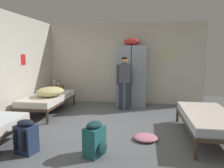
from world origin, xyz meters
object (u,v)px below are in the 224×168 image
(shelf_unit, at_px, (57,92))
(backpack_teal, at_px, (95,140))
(lotion_bottle, at_px, (58,84))
(bed_left_rear, at_px, (48,99))
(backpack_navy, at_px, (27,137))
(bed_right, at_px, (208,118))
(locker_bank, at_px, (132,74))
(clothes_pile_pink, at_px, (146,138))
(person_traveler, at_px, (124,78))
(bedding_heap, at_px, (50,92))
(water_bottle, at_px, (54,82))

(shelf_unit, xyz_separation_m, backpack_teal, (2.10, -3.36, -0.09))
(lotion_bottle, distance_m, backpack_teal, 3.91)
(shelf_unit, height_order, bed_left_rear, shelf_unit)
(backpack_navy, bearing_deg, bed_left_rear, 107.88)
(bed_right, relative_size, lotion_bottle, 12.37)
(shelf_unit, xyz_separation_m, backpack_navy, (0.98, -3.43, -0.09))
(backpack_navy, bearing_deg, lotion_bottle, 105.11)
(locker_bank, xyz_separation_m, bed_left_rear, (-2.19, -1.22, -0.59))
(backpack_teal, bearing_deg, clothes_pile_pink, 42.98)
(person_traveler, relative_size, backpack_navy, 2.76)
(bed_left_rear, bearing_deg, backpack_teal, -50.00)
(backpack_navy, height_order, clothes_pile_pink, backpack_navy)
(lotion_bottle, bearing_deg, bed_left_rear, -80.79)
(bed_left_rear, distance_m, bedding_heap, 0.30)
(bed_right, bearing_deg, lotion_bottle, 150.15)
(locker_bank, xyz_separation_m, clothes_pile_pink, (0.45, -2.69, -0.92))
(bed_right, xyz_separation_m, lotion_bottle, (-3.99, 2.29, 0.26))
(bed_right, bearing_deg, bedding_heap, 164.03)
(clothes_pile_pink, bearing_deg, shelf_unit, 137.87)
(bed_left_rear, xyz_separation_m, bed_right, (3.81, -1.18, 0.00))
(backpack_teal, bearing_deg, backpack_navy, -176.46)
(backpack_teal, bearing_deg, lotion_bottle, 121.49)
(backpack_teal, height_order, backpack_navy, same)
(water_bottle, xyz_separation_m, lotion_bottle, (0.15, -0.06, -0.05))
(bed_left_rear, xyz_separation_m, bedding_heap, (0.14, -0.13, 0.23))
(locker_bank, height_order, clothes_pile_pink, locker_bank)
(water_bottle, bearing_deg, backpack_navy, -72.84)
(bed_left_rear, relative_size, lotion_bottle, 12.37)
(bed_right, relative_size, water_bottle, 7.41)
(water_bottle, distance_m, lotion_bottle, 0.17)
(bed_right, bearing_deg, person_traveler, 135.03)
(water_bottle, height_order, backpack_teal, water_bottle)
(clothes_pile_pink, bearing_deg, backpack_navy, -157.08)
(person_traveler, bearing_deg, backpack_navy, -114.36)
(person_traveler, bearing_deg, bedding_heap, -159.06)
(bedding_heap, height_order, backpack_teal, bedding_heap)
(bedding_heap, distance_m, clothes_pile_pink, 2.89)
(locker_bank, relative_size, bed_left_rear, 1.09)
(locker_bank, relative_size, bedding_heap, 2.56)
(clothes_pile_pink, bearing_deg, water_bottle, 138.43)
(locker_bank, xyz_separation_m, shelf_unit, (-2.44, -0.07, -0.62))
(person_traveler, bearing_deg, water_bottle, 166.31)
(backpack_teal, xyz_separation_m, clothes_pile_pink, (0.79, 0.74, -0.21))
(locker_bank, distance_m, lotion_bottle, 2.40)
(person_traveler, relative_size, water_bottle, 5.91)
(bed_right, bearing_deg, water_bottle, 150.42)
(person_traveler, height_order, lotion_bottle, person_traveler)
(backpack_navy, bearing_deg, bed_right, 19.62)
(locker_bank, bearing_deg, water_bottle, -178.86)
(backpack_teal, bearing_deg, person_traveler, 86.28)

